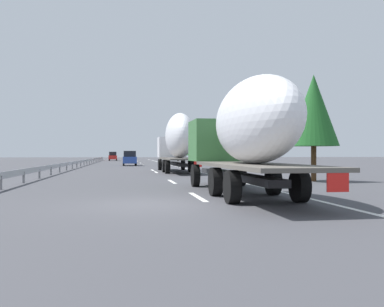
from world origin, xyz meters
The scene contains 25 objects.
ground_plane centered at (40.00, 0.00, 0.00)m, with size 260.00×260.00×0.00m, color #424247.
lane_stripe_0 centered at (2.00, -1.80, 0.00)m, with size 3.20×0.20×0.01m, color white.
lane_stripe_1 centered at (10.20, -1.80, 0.00)m, with size 3.20×0.20×0.01m, color white.
lane_stripe_2 centered at (22.14, -1.80, 0.00)m, with size 3.20×0.20×0.01m, color white.
lane_stripe_3 centered at (26.39, -1.80, 0.00)m, with size 3.20×0.20×0.01m, color white.
lane_stripe_4 centered at (45.65, -1.80, 0.00)m, with size 3.20×0.20×0.01m, color white.
lane_stripe_5 centered at (46.88, -1.80, 0.00)m, with size 3.20×0.20×0.01m, color white.
lane_stripe_6 centered at (56.72, -1.80, 0.00)m, with size 3.20×0.20×0.01m, color white.
lane_stripe_7 centered at (77.63, -1.80, 0.00)m, with size 3.20×0.20×0.01m, color white.
lane_stripe_8 centered at (79.98, -1.80, 0.00)m, with size 3.20×0.20×0.01m, color white.
lane_stripe_9 centered at (74.32, -1.80, 0.00)m, with size 3.20×0.20×0.01m, color white.
edge_line_right centered at (45.00, -5.50, 0.00)m, with size 110.00×0.20×0.01m, color white.
truck_lead centered at (21.88, -3.60, 2.66)m, with size 13.02×2.55×4.81m.
truck_trailing centered at (2.23, -3.60, 2.38)m, with size 12.29×2.55×4.13m.
car_blue_sedan centered at (41.62, 0.14, 0.95)m, with size 4.05×1.76×1.90m.
car_red_compact centered at (81.44, 3.37, 0.98)m, with size 4.43×1.79×1.97m.
car_white_van centered at (92.77, 0.15, 0.90)m, with size 4.18×1.77×1.77m.
road_sign centered at (35.94, -6.70, 2.29)m, with size 0.10×0.90×3.32m.
tree_0 centered at (9.26, -9.67, 3.96)m, with size 2.79×2.79×5.98m.
tree_1 centered at (65.28, -13.34, 4.43)m, with size 3.50×3.50×7.32m.
tree_2 centered at (74.61, -10.32, 3.59)m, with size 3.12×3.12×5.93m.
tree_3 centered at (68.71, -12.64, 4.15)m, with size 3.91×3.91×7.10m.
tree_4 centered at (50.79, -12.94, 4.55)m, with size 3.73×3.73×7.16m.
tree_5 centered at (43.15, -10.16, 3.07)m, with size 2.68×2.68×4.90m.
guardrail_median centered at (43.00, 6.00, 0.58)m, with size 94.00×0.10×0.76m.
Camera 1 is at (-12.62, 0.77, 1.54)m, focal length 38.98 mm.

